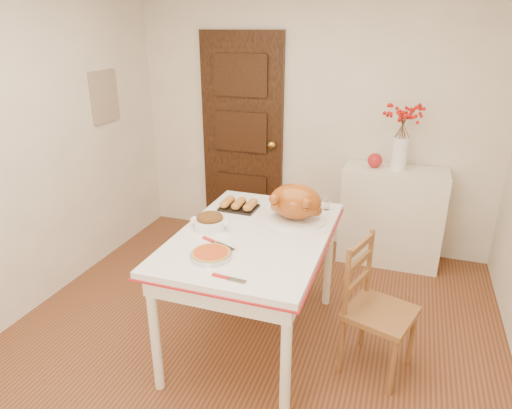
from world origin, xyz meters
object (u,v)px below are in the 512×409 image
(chair_oak, at_px, (381,310))
(sideboard, at_px, (391,216))
(turkey_platter, at_px, (296,203))
(kitchen_table, at_px, (254,289))
(pumpkin_pie, at_px, (211,254))

(chair_oak, bearing_deg, sideboard, 18.71)
(turkey_platter, bearing_deg, chair_oak, -39.54)
(kitchen_table, bearing_deg, sideboard, 62.16)
(sideboard, relative_size, kitchen_table, 0.64)
(turkey_platter, height_order, pumpkin_pie, turkey_platter)
(pumpkin_pie, bearing_deg, kitchen_table, 72.72)
(sideboard, bearing_deg, pumpkin_pie, -115.82)
(pumpkin_pie, bearing_deg, chair_oak, 21.78)
(chair_oak, bearing_deg, kitchen_table, 106.98)
(pumpkin_pie, bearing_deg, sideboard, 64.18)
(kitchen_table, relative_size, chair_oak, 1.58)
(sideboard, bearing_deg, chair_oak, -88.78)
(sideboard, height_order, pumpkin_pie, sideboard)
(turkey_platter, bearing_deg, kitchen_table, -143.19)
(kitchen_table, bearing_deg, pumpkin_pie, -107.28)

